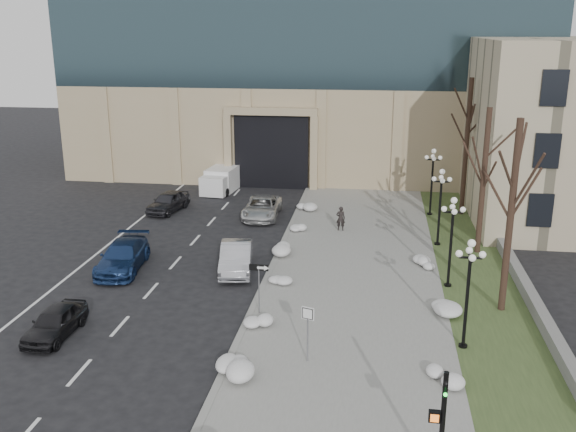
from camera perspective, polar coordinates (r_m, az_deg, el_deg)
name	(u,v)px	position (r m, az deg, el deg)	size (l,w,h in m)	color
ground	(234,417)	(22.94, -4.86, -17.35)	(160.00, 160.00, 0.00)	black
sidewalk	(354,271)	(34.93, 5.89, -4.89)	(9.00, 40.00, 0.12)	gray
curb	(272,267)	(35.34, -1.44, -4.52)	(0.30, 40.00, 0.14)	gray
grass_strip	(478,278)	(35.35, 16.52, -5.27)	(4.00, 40.00, 0.10)	#364723
stone_wall	(510,261)	(37.44, 19.17, -3.79)	(0.50, 30.00, 0.70)	gray
car_a	(55,322)	(29.42, -20.00, -8.86)	(1.53, 3.80, 1.29)	black
car_b	(236,257)	(34.79, -4.64, -3.69)	(1.63, 4.67, 1.54)	#B0B1B8
car_c	(123,256)	(36.00, -14.48, -3.50)	(2.11, 5.20, 1.51)	navy
car_d	(262,207)	(44.42, -2.32, 0.77)	(2.34, 5.07, 1.41)	silver
car_e	(168,202)	(46.58, -10.60, 1.27)	(1.71, 4.25, 1.45)	#2F2E34
pedestrian	(341,218)	(41.26, 4.70, -0.22)	(0.58, 0.38, 1.59)	black
box_truck	(224,179)	(52.21, -5.74, 3.32)	(2.60, 6.04, 1.86)	silver
one_way_sign	(262,274)	(28.99, -2.32, -5.15)	(0.93, 0.25, 2.49)	slate
keep_sign	(308,322)	(25.10, 1.76, -9.44)	(0.50, 0.21, 2.42)	slate
traffic_signal	(441,432)	(19.41, 13.41, -18.17)	(0.63, 0.85, 3.74)	black
snow_clump_b	(235,368)	(25.06, -4.71, -13.35)	(1.10, 1.60, 0.36)	silver
snow_clump_c	(259,322)	(28.52, -2.61, -9.40)	(1.10, 1.60, 0.36)	silver
snow_clump_d	(278,280)	(32.92, -0.94, -5.72)	(1.10, 1.60, 0.36)	silver
snow_clump_e	(281,250)	(37.29, -0.63, -3.00)	(1.10, 1.60, 0.36)	silver
snow_clump_f	(299,228)	(41.12, 0.97, -1.11)	(1.10, 1.60, 0.36)	silver
snow_clump_g	(306,208)	(45.66, 1.64, 0.68)	(1.10, 1.60, 0.36)	silver
snow_clump_h	(445,378)	(25.04, 13.81, -13.84)	(1.10, 1.60, 0.36)	silver
snow_clump_i	(442,310)	(30.48, 13.55, -8.10)	(1.10, 1.60, 0.36)	silver
snow_clump_j	(429,263)	(35.99, 12.40, -4.13)	(1.10, 1.60, 0.36)	silver
lamppost_a	(469,280)	(26.64, 15.76, -5.46)	(1.18, 1.18, 4.76)	black
lamppost_b	(452,230)	(32.72, 14.36, -1.23)	(1.18, 1.18, 4.76)	black
lamppost_c	(441,197)	(38.94, 13.41, 1.66)	(1.18, 1.18, 4.76)	black
lamppost_d	(432,173)	(45.23, 12.72, 3.75)	(1.18, 1.18, 4.76)	black
tree_near	(513,190)	(29.96, 19.40, 2.19)	(3.20, 3.20, 9.00)	black
tree_mid	(485,161)	(37.71, 17.12, 4.70)	(3.20, 3.20, 8.50)	black
tree_far	(468,128)	(45.41, 15.70, 7.55)	(3.20, 3.20, 9.50)	black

